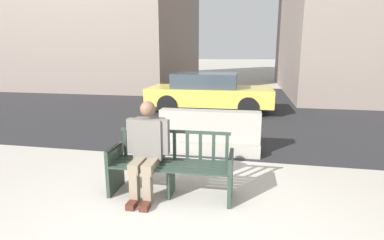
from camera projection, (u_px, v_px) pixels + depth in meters
street_asphalt at (234, 105)px, 11.36m from camera, size 120.00×12.00×0.01m
street_bench at (171, 168)px, 4.14m from camera, size 1.70×0.56×0.88m
seated_person at (147, 147)px, 4.08m from camera, size 0.58×0.73×1.31m
jersey_barrier_centre at (209, 135)px, 6.01m from camera, size 2.01×0.72×0.84m
car_taxi_near at (209, 92)px, 10.15m from camera, size 4.17×1.98×1.29m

